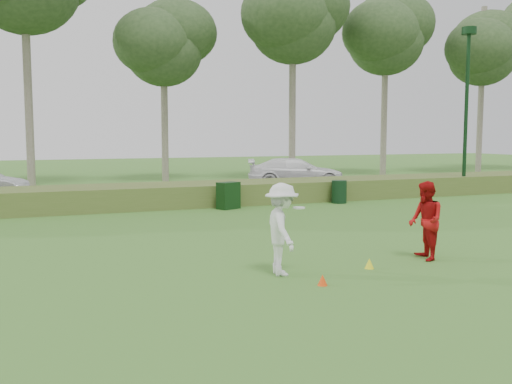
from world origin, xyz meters
name	(u,v)px	position (x,y,z in m)	size (l,w,h in m)	color
ground	(321,264)	(0.00, 0.00, 0.00)	(120.00, 120.00, 0.00)	#367125
reed_strip	(186,194)	(0.00, 12.00, 0.45)	(80.00, 3.00, 0.90)	#4C6327
park_road	(160,193)	(0.00, 17.00, 0.03)	(80.00, 6.00, 0.06)	#2D2D2D
lamp_post	(467,81)	(14.00, 11.00, 5.59)	(0.70, 0.70, 8.18)	black
tree_4	(163,44)	(2.00, 24.50, 8.59)	(6.24, 6.24, 11.50)	gray
tree_5	(293,17)	(10.00, 22.50, 10.47)	(7.28, 7.28, 14.00)	gray
tree_6	(386,35)	(18.00, 23.80, 10.10)	(7.02, 7.02, 13.50)	gray
tree_7	(483,50)	(26.00, 22.80, 9.34)	(6.50, 6.50, 12.50)	gray
player_white	(282,229)	(-1.24, -0.54, 0.98)	(1.00, 1.37, 1.96)	white
player_red	(426,221)	(2.54, -0.50, 0.94)	(0.91, 0.71, 1.88)	#AE0E10
cone_orange	(323,280)	(-0.85, -1.66, 0.11)	(0.20, 0.20, 0.22)	#FF460D
cone_yellow	(369,263)	(0.80, -0.78, 0.12)	(0.21, 0.21, 0.23)	yellow
utility_cabinet	(228,196)	(1.24, 10.06, 0.54)	(0.86, 0.54, 1.08)	black
trash_bin	(339,192)	(6.36, 10.10, 0.49)	(0.66, 0.66, 0.99)	black
car_right	(296,172)	(7.88, 17.50, 0.85)	(2.22, 5.46, 1.58)	white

